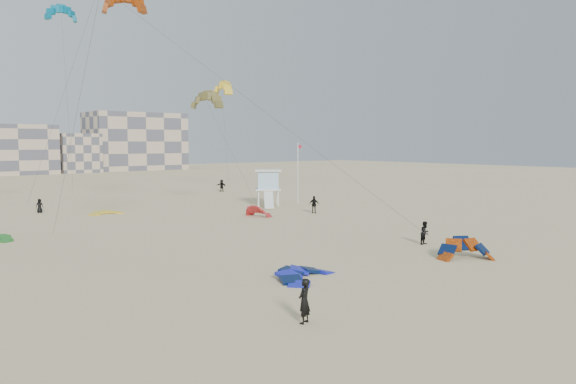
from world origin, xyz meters
TOP-DOWN VIEW (x-y plane):
  - ground at (0.00, 0.00)m, footprint 320.00×320.00m
  - kite_ground_blue at (2.52, 4.59)m, footprint 5.38×5.48m
  - kite_ground_orange at (14.16, 1.82)m, footprint 4.97×4.98m
  - kite_ground_red_far at (16.32, 27.72)m, footprint 3.64×3.58m
  - kite_ground_yellow at (4.86, 39.60)m, footprint 3.39×3.58m
  - kitesurfer_main at (-2.73, -1.42)m, footprint 0.82×0.68m
  - kitesurfer_b at (16.47, 6.80)m, footprint 0.93×0.77m
  - kitesurfer_d at (22.65, 26.07)m, footprint 1.02×1.15m
  - kitesurfer_e at (-0.35, 45.20)m, footprint 0.82×0.59m
  - kitesurfer_f at (29.70, 55.55)m, footprint 1.13×1.84m
  - kite_fly_orange at (4.19, 32.18)m, footprint 13.41×29.56m
  - kite_fly_olive at (15.17, 35.80)m, footprint 6.41×6.41m
  - kite_fly_yellow at (29.64, 55.05)m, footprint 4.32×6.16m
  - kite_fly_teal_b at (6.55, 57.22)m, footprint 4.12×4.27m
  - lifeguard_tower_near at (23.30, 35.15)m, footprint 4.32×6.60m
  - flagpole at (27.36, 34.33)m, footprint 0.62×0.10m
  - condo_east at (50.00, 132.00)m, footprint 26.00×14.00m
  - condo_fill_right at (32.00, 128.00)m, footprint 10.00×10.00m

SIDE VIEW (x-z plane):
  - ground at x=0.00m, z-range 0.00..0.00m
  - kite_ground_blue at x=2.52m, z-range -0.86..0.86m
  - kite_ground_orange at x=14.16m, z-range -1.80..1.80m
  - kite_ground_red_far at x=16.32m, z-range -1.53..1.53m
  - kite_ground_yellow at x=4.86m, z-range -0.49..0.49m
  - kitesurfer_e at x=-0.35m, z-range 0.00..1.55m
  - kitesurfer_b at x=16.47m, z-range 0.00..1.74m
  - kitesurfer_d at x=22.65m, z-range 0.00..1.87m
  - kitesurfer_f at x=29.70m, z-range 0.00..1.89m
  - kitesurfer_main at x=-2.73m, z-range 0.00..1.93m
  - lifeguard_tower_near at x=23.30m, z-range -0.02..4.36m
  - flagpole at x=27.36m, z-range 0.20..7.83m
  - condo_fill_right at x=32.00m, z-range 0.00..10.00m
  - condo_east at x=50.00m, z-range 0.00..16.00m
  - kite_fly_olive at x=15.17m, z-range 5.90..18.50m
  - kite_fly_yellow at x=29.64m, z-range 7.59..23.87m
  - kite_fly_orange at x=4.19m, z-range 9.99..30.90m
  - kite_fly_teal_b at x=6.55m, z-range 12.00..36.36m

